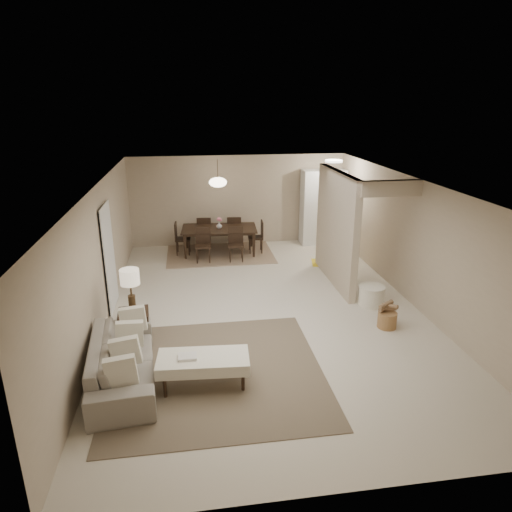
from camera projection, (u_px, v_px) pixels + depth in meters
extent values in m
plane|color=beige|center=(265.00, 310.00, 9.01)|extent=(9.00, 9.00, 0.00)
plane|color=white|center=(265.00, 184.00, 8.19)|extent=(9.00, 9.00, 0.00)
plane|color=tan|center=(238.00, 200.00, 12.81)|extent=(6.00, 0.00, 6.00)
plane|color=tan|center=(100.00, 257.00, 8.18)|extent=(0.00, 9.00, 9.00)
plane|color=tan|center=(414.00, 243.00, 9.02)|extent=(0.00, 9.00, 9.00)
cube|color=tan|center=(336.00, 228.00, 10.02)|extent=(0.15, 2.50, 2.50)
cube|color=black|center=(109.00, 258.00, 8.82)|extent=(0.04, 0.90, 2.04)
cube|color=white|center=(322.00, 207.00, 12.88)|extent=(1.20, 0.55, 2.10)
cylinder|color=white|center=(334.00, 161.00, 11.52)|extent=(0.44, 0.44, 0.05)
cube|color=brown|center=(217.00, 372.00, 6.94)|extent=(3.20, 3.20, 0.01)
imported|color=gray|center=(122.00, 361.00, 6.65)|extent=(2.31, 1.07, 0.65)
cube|color=beige|center=(203.00, 362.00, 6.51)|extent=(1.34, 0.68, 0.17)
cylinder|color=black|center=(165.00, 388.00, 6.31)|extent=(0.05, 0.05, 0.29)
cylinder|color=black|center=(243.00, 382.00, 6.46)|extent=(0.05, 0.05, 0.29)
cylinder|color=black|center=(166.00, 371.00, 6.72)|extent=(0.05, 0.05, 0.29)
cylinder|color=black|center=(240.00, 365.00, 6.87)|extent=(0.05, 0.05, 0.29)
cube|color=black|center=(134.00, 326.00, 7.76)|extent=(0.54, 0.54, 0.55)
cylinder|color=#48341F|center=(132.00, 304.00, 7.62)|extent=(0.12, 0.12, 0.30)
cylinder|color=#48341F|center=(131.00, 288.00, 7.53)|extent=(0.03, 0.03, 0.26)
cylinder|color=beige|center=(130.00, 277.00, 7.47)|extent=(0.32, 0.32, 0.26)
cylinder|color=beige|center=(371.00, 296.00, 9.15)|extent=(0.52, 0.52, 0.40)
cylinder|color=olive|center=(387.00, 320.00, 8.27)|extent=(0.44, 0.44, 0.29)
cube|color=#8B7256|center=(220.00, 253.00, 12.32)|extent=(2.80, 2.10, 0.01)
imported|color=black|center=(219.00, 241.00, 12.21)|extent=(2.04, 1.23, 0.69)
imported|color=silver|center=(219.00, 225.00, 12.07)|extent=(0.20, 0.20, 0.16)
cube|color=yellow|center=(331.00, 263.00, 11.57)|extent=(1.05, 0.76, 0.01)
cylinder|color=#48341F|center=(218.00, 169.00, 11.59)|extent=(0.02, 0.02, 0.50)
ellipsoid|color=#FFEAC6|center=(218.00, 182.00, 11.69)|extent=(0.46, 0.46, 0.25)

